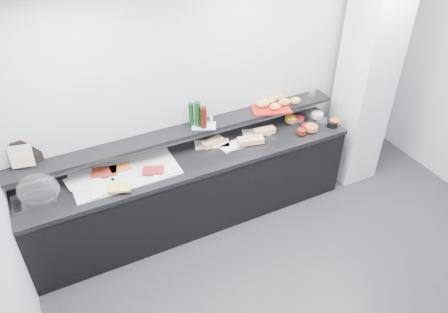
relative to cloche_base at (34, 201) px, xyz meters
name	(u,v)px	position (x,y,z in m)	size (l,w,h in m)	color
ground	(334,309)	(2.27, -1.71, -0.92)	(5.00, 5.00, 0.00)	#2D2D30
back_wall	(238,94)	(2.27, 0.29, 0.43)	(5.00, 0.02, 2.70)	#B7B9BE
ceiling	(403,33)	(2.27, -1.71, 1.78)	(5.00, 5.00, 0.00)	white
column	(366,79)	(3.77, -0.06, 0.43)	(0.50, 0.50, 2.70)	silver
buffet_cabinet	(194,192)	(1.57, -0.01, -0.50)	(3.60, 0.60, 0.85)	black
counter_top	(192,160)	(1.57, -0.01, -0.05)	(3.62, 0.62, 0.05)	black
wall_shelf	(185,131)	(1.57, 0.16, 0.21)	(3.60, 0.25, 0.04)	black
cloche_base	(34,201)	(0.00, 0.00, 0.00)	(0.39, 0.26, 0.04)	silver
cloche_dome	(38,190)	(0.06, 0.00, 0.11)	(0.38, 0.25, 0.34)	white
linen_runner	(125,174)	(0.87, 0.02, -0.01)	(1.05, 0.50, 0.01)	silver
platter_meat_a	(82,180)	(0.46, 0.11, 0.00)	(0.31, 0.21, 0.01)	white
food_meat_a	(104,172)	(0.68, 0.11, 0.02)	(0.24, 0.16, 0.02)	maroon
platter_salmon	(122,170)	(0.85, 0.09, 0.00)	(0.33, 0.22, 0.01)	white
food_salmon	(120,168)	(0.84, 0.10, 0.02)	(0.21, 0.13, 0.02)	orange
platter_cheese	(104,188)	(0.62, -0.12, 0.00)	(0.28, 0.18, 0.01)	white
food_cheese	(119,187)	(0.75, -0.19, 0.02)	(0.21, 0.14, 0.02)	#F3BF5E
platter_meat_b	(165,170)	(1.24, -0.11, 0.00)	(0.26, 0.17, 0.01)	white
food_meat_b	(153,170)	(1.12, -0.08, 0.02)	(0.21, 0.13, 0.02)	maroon
sandwich_plate_left	(212,144)	(1.87, 0.12, -0.01)	(0.38, 0.16, 0.01)	white
sandwich_food_left	(213,142)	(1.86, 0.10, 0.02)	(0.25, 0.10, 0.06)	tan
tongs_left	(215,146)	(1.88, 0.06, 0.00)	(0.01, 0.01, 0.16)	silver
sandwich_plate_mid	(234,145)	(2.08, -0.01, -0.01)	(0.33, 0.14, 0.01)	white
sandwich_food_mid	(251,140)	(2.25, -0.06, 0.02)	(0.28, 0.11, 0.06)	#E8AA79
tongs_mid	(238,149)	(2.06, -0.11, 0.00)	(0.01, 0.01, 0.16)	silver
sandwich_plate_right	(256,132)	(2.42, 0.10, -0.01)	(0.32, 0.14, 0.01)	white
sandwich_food_right	(264,131)	(2.48, 0.04, 0.02)	(0.24, 0.09, 0.06)	#E0A775
tongs_right	(261,136)	(2.43, 0.01, 0.00)	(0.01, 0.01, 0.16)	silver
bowl_glass_fruit	(296,121)	(2.94, 0.08, 0.02)	(0.19, 0.19, 0.07)	white
fill_glass_fruit	(291,119)	(2.89, 0.12, 0.03)	(0.13, 0.13, 0.05)	orange
bowl_black_jam	(302,118)	(3.04, 0.09, 0.02)	(0.13, 0.13, 0.07)	black
fill_black_jam	(299,119)	(2.98, 0.08, 0.03)	(0.10, 0.10, 0.05)	#4E0B0B
bowl_glass_cream	(311,115)	(3.18, 0.11, 0.02)	(0.18, 0.18, 0.07)	white
fill_glass_cream	(317,115)	(3.23, 0.06, 0.03)	(0.14, 0.14, 0.05)	silver
bowl_red_jam	(306,128)	(2.96, -0.10, 0.02)	(0.12, 0.12, 0.07)	maroon
fill_red_jam	(301,131)	(2.85, -0.16, 0.03)	(0.10, 0.10, 0.05)	#611B0D
bowl_glass_salmon	(322,123)	(3.18, -0.10, 0.02)	(0.14, 0.14, 0.07)	white
fill_glass_salmon	(311,128)	(3.00, -0.15, 0.03)	(0.15, 0.15, 0.05)	#CA6A31
bowl_black_fruit	(332,124)	(3.28, -0.16, 0.02)	(0.13, 0.13, 0.07)	black
fill_black_fruit	(335,122)	(3.31, -0.16, 0.03)	(0.11, 0.11, 0.05)	#D14B1C
framed_print	(27,152)	(0.06, 0.28, 0.36)	(0.24, 0.02, 0.26)	black
print_art	(21,156)	(0.00, 0.22, 0.36)	(0.20, 0.00, 0.22)	beige
condiment_tray	(204,126)	(1.78, 0.13, 0.24)	(0.25, 0.16, 0.01)	silver
bottle_green_a	(191,114)	(1.67, 0.20, 0.37)	(0.05, 0.05, 0.26)	#0E3317
bottle_brown	(203,117)	(1.77, 0.10, 0.36)	(0.06, 0.06, 0.24)	black
bottle_green_b	(198,114)	(1.73, 0.16, 0.38)	(0.07, 0.07, 0.28)	#0E3514
bottle_hot	(205,118)	(1.80, 0.13, 0.33)	(0.05, 0.05, 0.18)	#AB0C13
shaker_salt	(202,121)	(1.77, 0.16, 0.28)	(0.03, 0.03, 0.07)	white
shaker_pepper	(211,120)	(1.87, 0.14, 0.28)	(0.03, 0.03, 0.07)	silver
bread_tray	(270,108)	(2.61, 0.14, 0.24)	(0.43, 0.30, 0.02)	#9F1611
bread_roll_n	(266,101)	(2.60, 0.22, 0.29)	(0.13, 0.08, 0.08)	tan
bread_roll_ne	(280,97)	(2.79, 0.23, 0.29)	(0.13, 0.08, 0.08)	#B38B44
bread_roll_sw	(275,107)	(2.62, 0.07, 0.29)	(0.13, 0.08, 0.08)	#D48351
bread_roll_s	(285,102)	(2.77, 0.11, 0.29)	(0.15, 0.09, 0.08)	#BD7648
bread_roll_se	(295,101)	(2.90, 0.08, 0.29)	(0.13, 0.08, 0.08)	#B68E45
bread_roll_midw	(263,104)	(2.53, 0.18, 0.29)	(0.15, 0.10, 0.08)	tan
bread_roll_mide	(271,100)	(2.66, 0.21, 0.29)	(0.15, 0.10, 0.08)	#B99946
carafe	(313,86)	(3.17, 0.14, 0.38)	(0.09, 0.09, 0.30)	white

